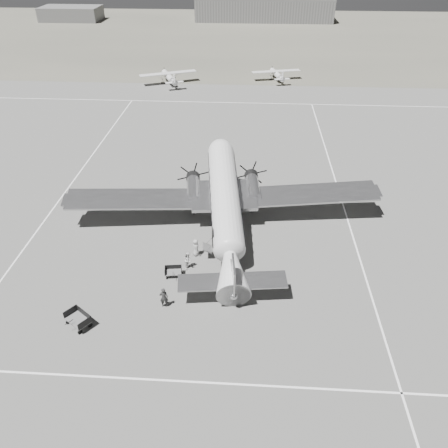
{
  "coord_description": "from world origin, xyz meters",
  "views": [
    {
      "loc": [
        2.0,
        -31.19,
        23.94
      ],
      "look_at": [
        -0.01,
        0.8,
        2.2
      ],
      "focal_mm": 35.0,
      "sensor_mm": 36.0,
      "label": 1
    }
  ],
  "objects_px": {
    "light_plane_left": "(169,78)",
    "ramp_agent": "(188,260)",
    "dc3_airliner": "(225,205)",
    "baggage_cart_far": "(78,320)",
    "ground_crew": "(164,297)",
    "passenger": "(196,247)",
    "baggage_cart_near": "(173,272)",
    "shed_secondary": "(71,14)",
    "hangar_main": "(264,8)",
    "light_plane_right": "(277,75)"
  },
  "relations": [
    {
      "from": "light_plane_left",
      "to": "ramp_agent",
      "type": "bearing_deg",
      "value": -102.66
    },
    {
      "from": "dc3_airliner",
      "to": "baggage_cart_far",
      "type": "distance_m",
      "value": 16.14
    },
    {
      "from": "ground_crew",
      "to": "light_plane_left",
      "type": "bearing_deg",
      "value": -89.85
    },
    {
      "from": "passenger",
      "to": "baggage_cart_near",
      "type": "bearing_deg",
      "value": 136.15
    },
    {
      "from": "shed_secondary",
      "to": "light_plane_left",
      "type": "relative_size",
      "value": 1.69
    },
    {
      "from": "dc3_airliner",
      "to": "ramp_agent",
      "type": "distance_m",
      "value": 6.54
    },
    {
      "from": "baggage_cart_far",
      "to": "shed_secondary",
      "type": "bearing_deg",
      "value": 146.54
    },
    {
      "from": "ground_crew",
      "to": "passenger",
      "type": "bearing_deg",
      "value": -113.6
    },
    {
      "from": "shed_secondary",
      "to": "ramp_agent",
      "type": "height_order",
      "value": "shed_secondary"
    },
    {
      "from": "ground_crew",
      "to": "ramp_agent",
      "type": "relative_size",
      "value": 1.11
    },
    {
      "from": "ramp_agent",
      "to": "ground_crew",
      "type": "bearing_deg",
      "value": -176.49
    },
    {
      "from": "ground_crew",
      "to": "passenger",
      "type": "relative_size",
      "value": 1.08
    },
    {
      "from": "baggage_cart_far",
      "to": "hangar_main",
      "type": "bearing_deg",
      "value": 120.11
    },
    {
      "from": "hangar_main",
      "to": "dc3_airliner",
      "type": "height_order",
      "value": "hangar_main"
    },
    {
      "from": "dc3_airliner",
      "to": "passenger",
      "type": "relative_size",
      "value": 18.65
    },
    {
      "from": "baggage_cart_near",
      "to": "ground_crew",
      "type": "xyz_separation_m",
      "value": [
        -0.13,
        -3.52,
        0.47
      ]
    },
    {
      "from": "dc3_airliner",
      "to": "ramp_agent",
      "type": "height_order",
      "value": "dc3_airliner"
    },
    {
      "from": "baggage_cart_near",
      "to": "ground_crew",
      "type": "relative_size",
      "value": 0.83
    },
    {
      "from": "ground_crew",
      "to": "ramp_agent",
      "type": "xyz_separation_m",
      "value": [
        1.24,
        4.69,
        -0.09
      ]
    },
    {
      "from": "hangar_main",
      "to": "dc3_airliner",
      "type": "relative_size",
      "value": 1.37
    },
    {
      "from": "hangar_main",
      "to": "baggage_cart_near",
      "type": "bearing_deg",
      "value": -94.12
    },
    {
      "from": "light_plane_right",
      "to": "ramp_agent",
      "type": "height_order",
      "value": "light_plane_right"
    },
    {
      "from": "hangar_main",
      "to": "light_plane_left",
      "type": "height_order",
      "value": "hangar_main"
    },
    {
      "from": "ground_crew",
      "to": "passenger",
      "type": "xyz_separation_m",
      "value": [
        1.67,
        6.43,
        -0.07
      ]
    },
    {
      "from": "ground_crew",
      "to": "baggage_cart_far",
      "type": "bearing_deg",
      "value": 12.58
    },
    {
      "from": "dc3_airliner",
      "to": "baggage_cart_near",
      "type": "distance_m",
      "value": 8.14
    },
    {
      "from": "baggage_cart_near",
      "to": "ramp_agent",
      "type": "bearing_deg",
      "value": 39.09
    },
    {
      "from": "ramp_agent",
      "to": "shed_secondary",
      "type": "bearing_deg",
      "value": 42.24
    },
    {
      "from": "hangar_main",
      "to": "light_plane_right",
      "type": "height_order",
      "value": "hangar_main"
    },
    {
      "from": "shed_secondary",
      "to": "light_plane_right",
      "type": "distance_m",
      "value": 87.21
    },
    {
      "from": "baggage_cart_near",
      "to": "shed_secondary",
      "type": "bearing_deg",
      "value": 105.81
    },
    {
      "from": "baggage_cart_near",
      "to": "light_plane_left",
      "type": "bearing_deg",
      "value": 92.44
    },
    {
      "from": "dc3_airliner",
      "to": "baggage_cart_near",
      "type": "bearing_deg",
      "value": -127.16
    },
    {
      "from": "passenger",
      "to": "dc3_airliner",
      "type": "bearing_deg",
      "value": -47.9
    },
    {
      "from": "shed_secondary",
      "to": "ground_crew",
      "type": "xyz_separation_m",
      "value": [
        50.96,
        -122.41,
        -1.11
      ]
    },
    {
      "from": "hangar_main",
      "to": "shed_secondary",
      "type": "relative_size",
      "value": 2.33
    },
    {
      "from": "light_plane_left",
      "to": "ramp_agent",
      "type": "distance_m",
      "value": 53.52
    },
    {
      "from": "shed_secondary",
      "to": "light_plane_left",
      "type": "bearing_deg",
      "value": -57.39
    },
    {
      "from": "dc3_airliner",
      "to": "ground_crew",
      "type": "xyz_separation_m",
      "value": [
        -4.03,
        -10.21,
        -2.02
      ]
    },
    {
      "from": "dc3_airliner",
      "to": "ramp_agent",
      "type": "relative_size",
      "value": 19.12
    },
    {
      "from": "passenger",
      "to": "hangar_main",
      "type": "bearing_deg",
      "value": -19.41
    },
    {
      "from": "shed_secondary",
      "to": "dc3_airliner",
      "type": "distance_m",
      "value": 124.95
    },
    {
      "from": "dc3_airliner",
      "to": "shed_secondary",
      "type": "bearing_deg",
      "value": 109.21
    },
    {
      "from": "shed_secondary",
      "to": "baggage_cart_far",
      "type": "xyz_separation_m",
      "value": [
        45.09,
        -124.73,
        -1.45
      ]
    },
    {
      "from": "light_plane_left",
      "to": "ground_crew",
      "type": "bearing_deg",
      "value": -104.77
    },
    {
      "from": "hangar_main",
      "to": "ramp_agent",
      "type": "distance_m",
      "value": 122.99
    },
    {
      "from": "dc3_airliner",
      "to": "light_plane_right",
      "type": "xyz_separation_m",
      "value": [
        6.67,
        50.53,
        -1.94
      ]
    },
    {
      "from": "baggage_cart_far",
      "to": "passenger",
      "type": "relative_size",
      "value": 1.19
    },
    {
      "from": "baggage_cart_far",
      "to": "ground_crew",
      "type": "relative_size",
      "value": 1.1
    },
    {
      "from": "ground_crew",
      "to": "ramp_agent",
      "type": "bearing_deg",
      "value": -113.84
    }
  ]
}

